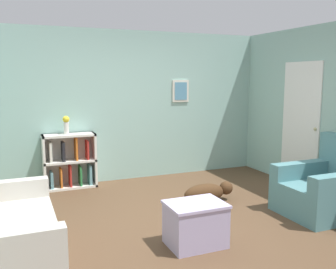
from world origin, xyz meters
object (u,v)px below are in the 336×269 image
(bookshelf, at_px, (70,162))
(dog, at_px, (207,193))
(couch, at_px, (0,236))
(coffee_table, at_px, (195,223))
(vase, at_px, (66,124))
(recliner_chair, at_px, (327,188))

(bookshelf, distance_m, dog, 2.33)
(couch, bearing_deg, dog, 18.24)
(coffee_table, distance_m, vase, 2.98)
(bookshelf, relative_size, recliner_chair, 0.85)
(couch, relative_size, coffee_table, 2.78)
(bookshelf, height_order, recliner_chair, recliner_chair)
(bookshelf, xyz_separation_m, coffee_table, (0.92, -2.73, -0.18))
(bookshelf, distance_m, coffee_table, 2.89)
(coffee_table, relative_size, dog, 0.66)
(bookshelf, bearing_deg, coffee_table, -71.30)
(bookshelf, xyz_separation_m, vase, (-0.03, -0.02, 0.63))
(coffee_table, bearing_deg, dog, 56.22)
(bookshelf, height_order, coffee_table, bookshelf)
(couch, bearing_deg, vase, 68.34)
(recliner_chair, bearing_deg, vase, 139.96)
(bookshelf, height_order, dog, bookshelf)
(recliner_chair, height_order, coffee_table, recliner_chair)
(coffee_table, distance_m, dog, 1.43)
(couch, xyz_separation_m, coffee_table, (1.91, -0.30, -0.06))
(couch, bearing_deg, bookshelf, 67.86)
(bookshelf, relative_size, vase, 2.99)
(couch, relative_size, dog, 1.85)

